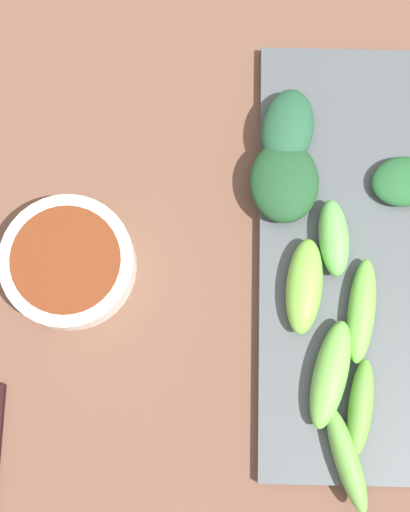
# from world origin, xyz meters

# --- Properties ---
(tabletop) EXTENTS (2.10, 2.10, 0.02)m
(tabletop) POSITION_xyz_m (0.00, 0.00, 0.01)
(tabletop) COLOR brown
(tabletop) RESTS_ON ground
(sauce_bowl) EXTENTS (0.12, 0.12, 0.04)m
(sauce_bowl) POSITION_xyz_m (-0.13, -0.04, 0.04)
(sauce_bowl) COLOR white
(sauce_bowl) RESTS_ON tabletop
(serving_plate) EXTENTS (0.14, 0.40, 0.01)m
(serving_plate) POSITION_xyz_m (0.11, -0.02, 0.03)
(serving_plate) COLOR #484E51
(serving_plate) RESTS_ON tabletop
(broccoli_stalk_0) EXTENTS (0.03, 0.09, 0.02)m
(broccoli_stalk_0) POSITION_xyz_m (0.13, -0.07, 0.04)
(broccoli_stalk_0) COLOR #6BB443
(broccoli_stalk_0) RESTS_ON serving_plate
(broccoli_stalk_1) EXTENTS (0.05, 0.10, 0.03)m
(broccoli_stalk_1) POSITION_xyz_m (0.10, -0.13, 0.05)
(broccoli_stalk_1) COLOR #6CB649
(broccoli_stalk_1) RESTS_ON serving_plate
(broccoli_leafy_2) EXTENTS (0.06, 0.08, 0.03)m
(broccoli_leafy_2) POSITION_xyz_m (0.06, 0.09, 0.05)
(broccoli_leafy_2) COLOR #225235
(broccoli_leafy_2) RESTS_ON serving_plate
(broccoli_stalk_3) EXTENTS (0.04, 0.09, 0.03)m
(broccoli_stalk_3) POSITION_xyz_m (0.08, -0.05, 0.05)
(broccoli_stalk_3) COLOR #78BB42
(broccoli_stalk_3) RESTS_ON serving_plate
(broccoli_stalk_4) EXTENTS (0.03, 0.08, 0.02)m
(broccoli_stalk_4) POSITION_xyz_m (0.13, -0.15, 0.04)
(broccoli_stalk_4) COLOR #65A23D
(broccoli_stalk_4) RESTS_ON serving_plate
(broccoli_stalk_5) EXTENTS (0.05, 0.09, 0.02)m
(broccoli_stalk_5) POSITION_xyz_m (0.11, -0.20, 0.04)
(broccoli_stalk_5) COLOR #66A844
(broccoli_stalk_5) RESTS_ON serving_plate
(broccoli_leafy_6) EXTENTS (0.06, 0.05, 0.02)m
(broccoli_leafy_6) POSITION_xyz_m (0.17, 0.04, 0.04)
(broccoli_leafy_6) COLOR #245B2E
(broccoli_leafy_6) RESTS_ON serving_plate
(broccoli_stalk_7) EXTENTS (0.03, 0.07, 0.03)m
(broccoli_stalk_7) POSITION_xyz_m (0.10, -0.01, 0.05)
(broccoli_stalk_7) COLOR #65B952
(broccoli_stalk_7) RESTS_ON serving_plate
(broccoli_leafy_8) EXTENTS (0.06, 0.08, 0.03)m
(broccoli_leafy_8) POSITION_xyz_m (0.06, 0.04, 0.05)
(broccoli_leafy_8) COLOR #1E4926
(broccoli_leafy_8) RESTS_ON serving_plate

